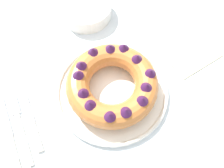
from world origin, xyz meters
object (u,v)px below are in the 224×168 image
(fork, at_px, (20,124))
(side_bowl, at_px, (86,10))
(bundt_cake, at_px, (112,84))
(serving_dish, at_px, (112,90))
(serving_knife, at_px, (10,139))
(cake_knife, at_px, (33,126))
(napkin, at_px, (192,54))

(fork, relative_size, side_bowl, 1.18)
(bundt_cake, relative_size, fork, 1.22)
(bundt_cake, height_order, side_bowl, bundt_cake)
(serving_dish, distance_m, side_bowl, 0.31)
(serving_dish, xyz_separation_m, bundt_cake, (0.00, -0.00, 0.04))
(fork, distance_m, serving_knife, 0.05)
(side_bowl, bearing_deg, cake_knife, -132.53)
(fork, xyz_separation_m, serving_knife, (-0.03, -0.03, 0.00))
(bundt_cake, height_order, fork, bundt_cake)
(serving_knife, height_order, side_bowl, side_bowl)
(serving_knife, bearing_deg, side_bowl, 45.37)
(side_bowl, bearing_deg, serving_dish, -98.28)
(serving_knife, bearing_deg, bundt_cake, 5.22)
(fork, bearing_deg, napkin, -3.52)
(napkin, bearing_deg, side_bowl, 129.24)
(cake_knife, xyz_separation_m, side_bowl, (0.29, 0.31, 0.02))
(napkin, bearing_deg, bundt_cake, -177.95)
(fork, relative_size, serving_knife, 0.94)
(fork, xyz_separation_m, napkin, (0.57, -0.01, -0.00))
(serving_knife, distance_m, side_bowl, 0.48)
(cake_knife, bearing_deg, serving_knife, -168.24)
(serving_dish, bearing_deg, cake_knife, -179.39)
(serving_dish, distance_m, serving_knife, 0.31)
(serving_dish, bearing_deg, serving_knife, -177.57)
(bundt_cake, distance_m, napkin, 0.30)
(side_bowl, bearing_deg, serving_knife, -137.42)
(fork, distance_m, napkin, 0.57)
(bundt_cake, relative_size, serving_knife, 1.15)
(napkin, bearing_deg, fork, 179.15)
(serving_dish, height_order, napkin, serving_dish)
(cake_knife, relative_size, napkin, 1.12)
(fork, relative_size, napkin, 1.25)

